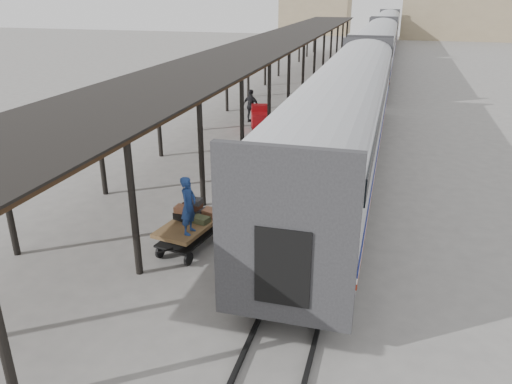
{
  "coord_description": "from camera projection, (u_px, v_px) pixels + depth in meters",
  "views": [
    {
      "loc": [
        5.08,
        -12.89,
        7.44
      ],
      "look_at": [
        1.31,
        0.73,
        1.7
      ],
      "focal_mm": 35.0,
      "sensor_mm": 36.0,
      "label": 1
    }
  ],
  "objects": [
    {
      "name": "building_far",
      "position": [
        460.0,
        13.0,
        80.25
      ],
      "size": [
        18.0,
        10.0,
        8.0
      ],
      "primitive_type": "cube",
      "color": "tan",
      "rests_on": "ground"
    },
    {
      "name": "train",
      "position": [
        376.0,
        48.0,
        43.94
      ],
      "size": [
        3.45,
        76.01,
        4.01
      ],
      "color": "silver",
      "rests_on": "ground"
    },
    {
      "name": "suitcase_stack",
      "position": [
        194.0,
        211.0,
        15.49
      ],
      "size": [
        1.35,
        1.05,
        0.59
      ],
      "rotation": [
        0.0,
        0.0,
        -0.18
      ],
      "color": "#333335",
      "rests_on": "baggage_cart"
    },
    {
      "name": "rails",
      "position": [
        374.0,
        78.0,
        45.11
      ],
      "size": [
        1.54,
        150.0,
        0.12
      ],
      "color": "black",
      "rests_on": "ground"
    },
    {
      "name": "ground",
      "position": [
        209.0,
        247.0,
        15.57
      ],
      "size": [
        160.0,
        160.0,
        0.0
      ],
      "primitive_type": "plane",
      "color": "slate",
      "rests_on": "ground"
    },
    {
      "name": "baggage_cart",
      "position": [
        191.0,
        229.0,
        15.28
      ],
      "size": [
        1.66,
        2.58,
        0.86
      ],
      "rotation": [
        0.0,
        0.0,
        -0.18
      ],
      "color": "brown",
      "rests_on": "ground"
    },
    {
      "name": "canopy",
      "position": [
        279.0,
        41.0,
        36.33
      ],
      "size": [
        4.9,
        64.3,
        4.15
      ],
      "color": "#422B19",
      "rests_on": "ground"
    },
    {
      "name": "porter",
      "position": [
        188.0,
        205.0,
        14.24
      ],
      "size": [
        0.45,
        0.65,
        1.73
      ],
      "primitive_type": "imported",
      "rotation": [
        0.0,
        0.0,
        1.52
      ],
      "color": "navy",
      "rests_on": "baggage_cart"
    },
    {
      "name": "pedestrian",
      "position": [
        251.0,
        106.0,
        29.85
      ],
      "size": [
        1.24,
        0.82,
        1.97
      ],
      "primitive_type": "imported",
      "rotation": [
        0.0,
        0.0,
        2.82
      ],
      "color": "black",
      "rests_on": "ground"
    },
    {
      "name": "building_left",
      "position": [
        316.0,
        16.0,
        90.13
      ],
      "size": [
        12.0,
        8.0,
        6.0
      ],
      "primitive_type": "cube",
      "color": "tan",
      "rests_on": "ground"
    },
    {
      "name": "luggage_tug",
      "position": [
        260.0,
        119.0,
        28.27
      ],
      "size": [
        1.4,
        1.78,
        1.38
      ],
      "rotation": [
        0.0,
        0.0,
        0.33
      ],
      "color": "maroon",
      "rests_on": "ground"
    }
  ]
}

